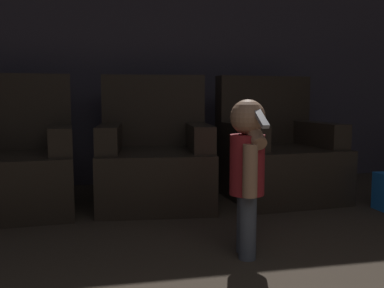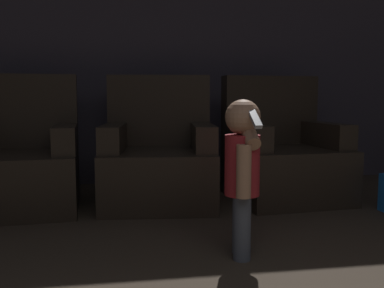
{
  "view_description": "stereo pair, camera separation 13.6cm",
  "coord_description": "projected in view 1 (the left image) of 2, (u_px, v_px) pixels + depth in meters",
  "views": [
    {
      "loc": [
        -0.59,
        0.28,
        0.84
      ],
      "look_at": [
        -0.01,
        2.97,
        0.54
      ],
      "focal_mm": 40.0,
      "sensor_mm": 36.0,
      "label": 1
    },
    {
      "loc": [
        -0.46,
        0.25,
        0.84
      ],
      "look_at": [
        -0.01,
        2.97,
        0.54
      ],
      "focal_mm": 40.0,
      "sensor_mm": 36.0,
      "label": 2
    }
  ],
  "objects": [
    {
      "name": "armchair_right",
      "position": [
        277.0,
        157.0,
        3.62
      ],
      "size": [
        0.92,
        0.92,
        1.03
      ],
      "rotation": [
        0.0,
        0.0,
        0.08
      ],
      "color": "black",
      "rests_on": "ground_plane"
    },
    {
      "name": "wall_back",
      "position": [
        160.0,
        50.0,
        4.18
      ],
      "size": [
        8.4,
        0.05,
        2.6
      ],
      "color": "#3D3842",
      "rests_on": "ground_plane"
    },
    {
      "name": "person_toddler",
      "position": [
        248.0,
        165.0,
        2.23
      ],
      "size": [
        0.18,
        0.33,
        0.83
      ],
      "rotation": [
        0.0,
        0.0,
        -1.78
      ],
      "color": "#474C56",
      "rests_on": "ground_plane"
    },
    {
      "name": "armchair_middle",
      "position": [
        155.0,
        160.0,
        3.4
      ],
      "size": [
        0.94,
        0.93,
        1.03
      ],
      "rotation": [
        0.0,
        0.0,
        -0.1
      ],
      "color": "black",
      "rests_on": "ground_plane"
    },
    {
      "name": "armchair_left",
      "position": [
        13.0,
        165.0,
        3.18
      ],
      "size": [
        0.91,
        0.91,
        1.03
      ],
      "rotation": [
        0.0,
        0.0,
        0.07
      ],
      "color": "black",
      "rests_on": "ground_plane"
    }
  ]
}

